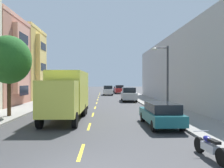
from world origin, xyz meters
TOP-DOWN VIEW (x-y plane):
  - ground_plane at (0.00, 30.00)m, footprint 160.00×160.00m
  - sidewalk_left at (-7.10, 28.00)m, footprint 3.20×120.00m
  - sidewalk_right at (7.10, 28.00)m, footprint 3.20×120.00m
  - lane_centerline_dashes at (0.00, 24.50)m, footprint 0.14×47.20m
  - townhouse_fourth_mustard at (-13.76, 27.24)m, footprint 10.95×8.09m
  - apartment_block_opposite at (13.70, 20.00)m, footprint 10.00×36.00m
  - street_tree_second at (-6.40, 10.64)m, footprint 3.40×3.40m
  - street_lamp at (5.92, 11.11)m, footprint 1.35×0.28m
  - delivery_box_truck at (-1.79, 9.84)m, footprint 2.59×7.84m
  - parked_suv_red at (4.46, 43.99)m, footprint 1.99×4.81m
  - parked_hatchback_navy at (4.26, 49.78)m, footprint 1.85×4.05m
  - parked_suv_silver at (4.44, 24.52)m, footprint 2.08×4.85m
  - parked_hatchback_burgundy at (-4.23, 29.32)m, footprint 1.77×4.01m
  - parked_sedan_champagne at (-4.41, 38.94)m, footprint 1.86×4.52m
  - parked_wagon_teal at (4.45, 6.89)m, footprint 1.90×4.73m
  - moving_white_sedan at (1.80, 38.81)m, footprint 1.95×4.80m
  - parked_motorcycle at (4.75, 1.04)m, footprint 0.62×2.05m

SIDE VIEW (x-z plane):
  - ground_plane at x=0.00m, z-range 0.00..0.00m
  - lane_centerline_dashes at x=0.00m, z-range 0.00..0.01m
  - sidewalk_left at x=-7.10m, z-range 0.00..0.14m
  - sidewalk_right at x=7.10m, z-range 0.00..0.14m
  - parked_motorcycle at x=4.75m, z-range -0.04..0.86m
  - parked_sedan_champagne at x=-4.41m, z-range 0.03..1.46m
  - parked_hatchback_navy at x=4.26m, z-range 0.01..1.51m
  - parked_hatchback_burgundy at x=-4.23m, z-range 0.01..1.51m
  - parked_wagon_teal at x=4.45m, z-range 0.05..1.55m
  - parked_suv_red at x=4.46m, z-range 0.02..1.95m
  - parked_suv_silver at x=4.44m, z-range 0.02..1.95m
  - moving_white_sedan at x=1.80m, z-range 0.02..1.95m
  - delivery_box_truck at x=-1.79m, z-range 0.21..3.77m
  - street_lamp at x=5.92m, z-range 0.65..6.19m
  - apartment_block_opposite at x=13.70m, z-range 0.00..8.25m
  - street_tree_second at x=-6.40m, z-range 1.36..7.55m
  - townhouse_fourth_mustard at x=-13.76m, z-range -0.20..10.53m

